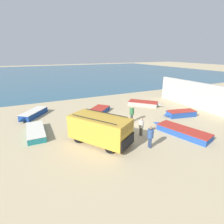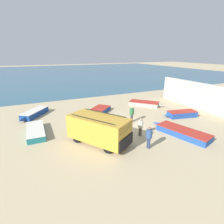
{
  "view_description": "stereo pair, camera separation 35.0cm",
  "coord_description": "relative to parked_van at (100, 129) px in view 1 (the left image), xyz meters",
  "views": [
    {
      "loc": [
        -8.2,
        -14.09,
        6.77
      ],
      "look_at": [
        -0.74,
        1.22,
        1.0
      ],
      "focal_mm": 28.0,
      "sensor_mm": 36.0,
      "label": 1
    },
    {
      "loc": [
        -7.88,
        -14.24,
        6.77
      ],
      "look_at": [
        -0.74,
        1.22,
        1.0
      ],
      "focal_mm": 28.0,
      "sensor_mm": 36.0,
      "label": 2
    }
  ],
  "objects": [
    {
      "name": "sea_water",
      "position": [
        3.59,
        54.5,
        -1.18
      ],
      "size": [
        120.0,
        80.0,
        0.01
      ],
      "primitive_type": "cube",
      "color": "#33607A",
      "rests_on": "ground_plane"
    },
    {
      "name": "fishing_rowboat_3",
      "position": [
        6.93,
        -1.78,
        -0.9
      ],
      "size": [
        2.74,
        5.47,
        0.56
      ],
      "rotation": [
        0.0,
        0.0,
        1.85
      ],
      "color": "#234CA3",
      "rests_on": "ground_plane"
    },
    {
      "name": "fishing_rowboat_2",
      "position": [
        2.12,
        6.45,
        -0.93
      ],
      "size": [
        4.57,
        4.29,
        0.51
      ],
      "rotation": [
        0.0,
        0.0,
        3.88
      ],
      "color": "navy",
      "rests_on": "ground_plane"
    },
    {
      "name": "fisherman_0",
      "position": [
        3.62,
        -0.4,
        -0.23
      ],
      "size": [
        0.42,
        0.42,
        1.6
      ],
      "rotation": [
        0.0,
        0.0,
        3.55
      ],
      "color": "#5B564C",
      "rests_on": "ground_plane"
    },
    {
      "name": "parked_van",
      "position": [
        0.0,
        0.0,
        0.0
      ],
      "size": [
        4.41,
        5.23,
        2.27
      ],
      "rotation": [
        0.0,
        0.0,
        5.29
      ],
      "color": "gold",
      "rests_on": "ground_plane"
    },
    {
      "name": "fishing_rowboat_1",
      "position": [
        -4.51,
        8.75,
        -0.86
      ],
      "size": [
        3.39,
        4.03,
        0.65
      ],
      "rotation": [
        0.0,
        0.0,
        4.06
      ],
      "color": "navy",
      "rests_on": "ground_plane"
    },
    {
      "name": "harbor_wall",
      "position": [
        14.64,
        3.5,
        0.46
      ],
      "size": [
        0.5,
        11.62,
        3.29
      ],
      "primitive_type": "cube",
      "color": "#BCB7AD",
      "rests_on": "ground_plane"
    },
    {
      "name": "fishing_rowboat_5",
      "position": [
        -4.53,
        3.88,
        -0.92
      ],
      "size": [
        1.43,
        4.68,
        0.53
      ],
      "rotation": [
        0.0,
        0.0,
        1.57
      ],
      "color": "#1E757F",
      "rests_on": "ground_plane"
    },
    {
      "name": "fisherman_2",
      "position": [
        3.04,
        -2.37,
        -0.16
      ],
      "size": [
        0.45,
        0.45,
        1.71
      ],
      "rotation": [
        0.0,
        0.0,
        0.02
      ],
      "color": "navy",
      "rests_on": "ground_plane"
    },
    {
      "name": "fisherman_1",
      "position": [
        4.59,
        2.67,
        -0.17
      ],
      "size": [
        0.44,
        0.44,
        1.69
      ],
      "rotation": [
        0.0,
        0.0,
        0.11
      ],
      "color": "#38383D",
      "rests_on": "ground_plane"
    },
    {
      "name": "ground_plane",
      "position": [
        3.59,
        2.5,
        -1.18
      ],
      "size": [
        200.0,
        200.0,
        0.0
      ],
      "primitive_type": "plane",
      "color": "tan"
    },
    {
      "name": "fishing_rowboat_0",
      "position": [
        9.29,
        7.03,
        -0.92
      ],
      "size": [
        3.98,
        4.16,
        0.54
      ],
      "rotation": [
        0.0,
        0.0,
        5.46
      ],
      "color": "#ADA89E",
      "rests_on": "ground_plane"
    },
    {
      "name": "fishing_rowboat_4",
      "position": [
        10.36,
        1.68,
        -0.86
      ],
      "size": [
        3.92,
        1.87,
        0.64
      ],
      "rotation": [
        0.0,
        0.0,
        2.93
      ],
      "color": "#234CA3",
      "rests_on": "ground_plane"
    }
  ]
}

